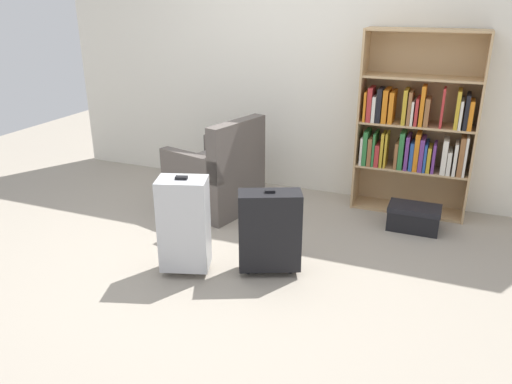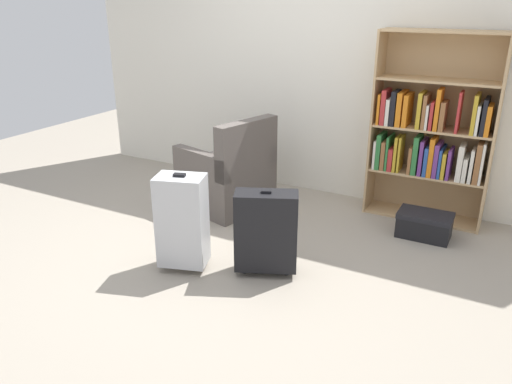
# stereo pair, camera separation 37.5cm
# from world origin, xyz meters

# --- Properties ---
(ground_plane) EXTENTS (9.47, 9.47, 0.00)m
(ground_plane) POSITION_xyz_m (0.00, 0.00, 0.00)
(ground_plane) COLOR #9E9384
(back_wall) EXTENTS (5.41, 0.10, 2.60)m
(back_wall) POSITION_xyz_m (0.00, 1.77, 1.30)
(back_wall) COLOR silver
(back_wall) RESTS_ON ground
(bookshelf) EXTENTS (1.03, 0.33, 1.67)m
(bookshelf) POSITION_xyz_m (1.14, 1.55, 0.81)
(bookshelf) COLOR tan
(bookshelf) RESTS_ON ground
(armchair) EXTENTS (0.86, 0.86, 0.90)m
(armchair) POSITION_xyz_m (-0.56, 0.89, 0.32)
(armchair) COLOR #59514C
(armchair) RESTS_ON ground
(mug) EXTENTS (0.12, 0.08, 0.10)m
(mug) POSITION_xyz_m (-0.06, 0.87, 0.05)
(mug) COLOR #1959A5
(mug) RESTS_ON ground
(storage_box) EXTENTS (0.44, 0.27, 0.22)m
(storage_box) POSITION_xyz_m (1.25, 1.11, 0.12)
(storage_box) COLOR black
(storage_box) RESTS_ON ground
(suitcase_black) EXTENTS (0.49, 0.36, 0.66)m
(suitcase_black) POSITION_xyz_m (0.33, -0.06, 0.34)
(suitcase_black) COLOR black
(suitcase_black) RESTS_ON ground
(suitcase_silver) EXTENTS (0.41, 0.33, 0.76)m
(suitcase_silver) POSITION_xyz_m (-0.25, -0.28, 0.39)
(suitcase_silver) COLOR #B7BABF
(suitcase_silver) RESTS_ON ground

